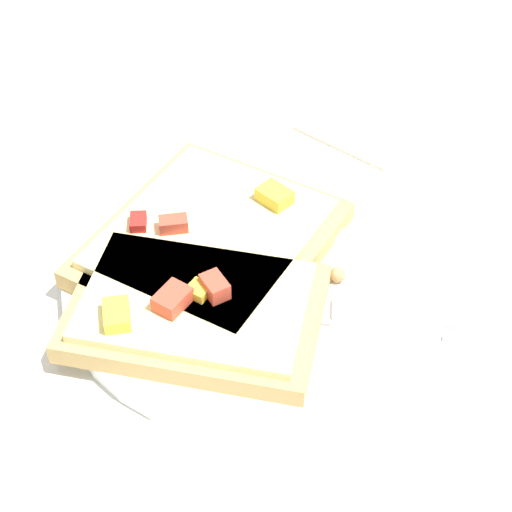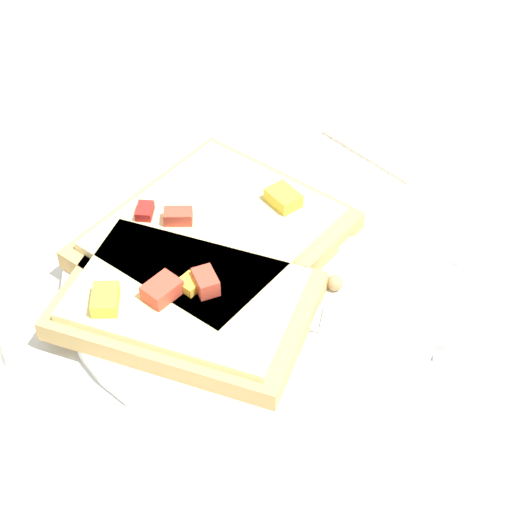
% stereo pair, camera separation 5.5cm
% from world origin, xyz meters
% --- Properties ---
extents(ground_plane, '(4.00, 4.00, 0.00)m').
position_xyz_m(ground_plane, '(0.00, 0.00, 0.00)').
color(ground_plane, beige).
extents(plate, '(0.25, 0.25, 0.01)m').
position_xyz_m(plate, '(0.00, 0.00, 0.01)').
color(plate, white).
rests_on(plate, ground).
extents(fork, '(0.15, 0.18, 0.01)m').
position_xyz_m(fork, '(0.03, 0.01, 0.01)').
color(fork, '#B7B7BC').
rests_on(fork, plate).
extents(knife, '(0.13, 0.17, 0.01)m').
position_xyz_m(knife, '(-0.01, -0.06, 0.01)').
color(knife, '#B7B7BC').
rests_on(knife, plate).
extents(pizza_slice_main, '(0.17, 0.16, 0.03)m').
position_xyz_m(pizza_slice_main, '(-0.01, 0.03, 0.02)').
color(pizza_slice_main, tan).
rests_on(pizza_slice_main, plate).
extents(pizza_slice_corner, '(0.16, 0.18, 0.03)m').
position_xyz_m(pizza_slice_corner, '(-0.06, -0.00, 0.02)').
color(pizza_slice_corner, tan).
rests_on(pizza_slice_corner, plate).
extents(crumb_scatter, '(0.08, 0.03, 0.01)m').
position_xyz_m(crumb_scatter, '(0.02, -0.05, 0.02)').
color(crumb_scatter, tan).
rests_on(crumb_scatter, plate).
extents(napkin, '(0.14, 0.09, 0.01)m').
position_xyz_m(napkin, '(0.22, 0.04, 0.00)').
color(napkin, beige).
rests_on(napkin, ground).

